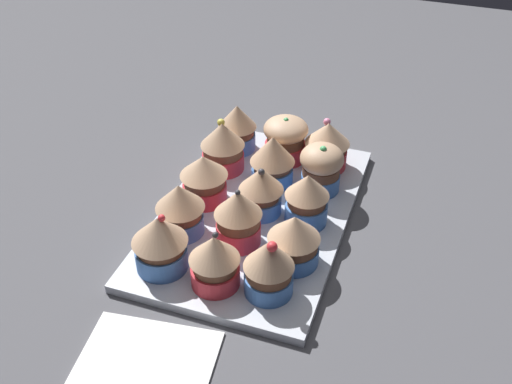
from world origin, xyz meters
TOP-DOWN VIEW (x-y plane):
  - ground_plane at (0.00, 0.00)cm, footprint 180.00×180.00cm
  - baking_tray at (0.00, 0.00)cm, footprint 37.10×23.50cm
  - cupcake_0 at (-13.11, -6.06)cm, footprint 5.65×5.65cm
  - cupcake_1 at (-7.57, -7.26)cm, footprint 6.20×6.20cm
  - cupcake_2 at (0.06, -6.72)cm, footprint 5.60×5.60cm
  - cupcake_3 at (7.26, -6.72)cm, footprint 5.89×5.89cm
  - cupcake_4 at (12.96, -6.12)cm, footprint 6.37×6.37cm
  - cupcake_5 at (-13.91, -0.48)cm, footprint 5.77×5.77cm
  - cupcake_6 at (-6.46, -0.22)cm, footprint 5.82×5.82cm
  - cupcake_7 at (-0.22, -0.69)cm, footprint 5.80×5.80cm
  - cupcake_8 at (6.80, 0.23)cm, footprint 6.15×6.15cm
  - cupcake_9 at (12.94, -0.08)cm, footprint 6.44×6.44cm
  - cupcake_10 at (-13.42, 6.91)cm, footprint 6.49×6.49cm
  - cupcake_11 at (-6.97, 7.38)cm, footprint 6.10×6.10cm
  - cupcake_12 at (0.34, 7.20)cm, footprint 6.31×6.31cm
  - cupcake_13 at (7.57, 7.59)cm, footprint 6.23×6.23cm
  - cupcake_14 at (13.12, 7.49)cm, footprint 5.69×5.69cm
  - napkin at (-26.11, 2.84)cm, footprint 13.15×15.15cm

SIDE VIEW (x-z plane):
  - ground_plane at x=0.00cm, z-range -3.00..0.00cm
  - napkin at x=-26.11cm, z-range 0.00..0.60cm
  - baking_tray at x=0.00cm, z-range 0.00..1.20cm
  - cupcake_1 at x=-7.57cm, z-range 1.25..8.00cm
  - cupcake_9 at x=12.94cm, z-range 1.21..8.08cm
  - cupcake_5 at x=-13.91cm, z-range 1.16..8.25cm
  - cupcake_12 at x=0.34cm, z-range 1.34..8.20cm
  - cupcake_7 at x=-0.22cm, z-range 1.23..8.38cm
  - cupcake_3 at x=7.26cm, z-range 1.22..8.50cm
  - cupcake_2 at x=0.06cm, z-range 1.27..8.48cm
  - cupcake_4 at x=12.96cm, z-range 1.20..8.67cm
  - cupcake_11 at x=-6.97cm, z-range 1.38..8.49cm
  - cupcake_14 at x=13.12cm, z-range 1.33..8.59cm
  - cupcake_10 at x=-13.42cm, z-range 1.18..8.76cm
  - cupcake_8 at x=6.80cm, z-range 1.35..8.61cm
  - cupcake_0 at x=-13.11cm, z-range 1.09..8.88cm
  - cupcake_13 at x=7.57cm, z-range 1.12..8.88cm
  - cupcake_6 at x=-6.46cm, z-range 1.21..9.08cm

